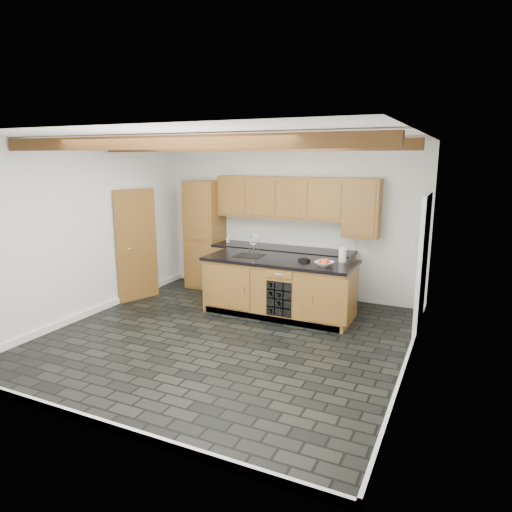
{
  "coord_description": "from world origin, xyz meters",
  "views": [
    {
      "loc": [
        3.02,
        -5.4,
        2.55
      ],
      "look_at": [
        0.11,
        0.8,
        1.06
      ],
      "focal_mm": 32.0,
      "sensor_mm": 36.0,
      "label": 1
    }
  ],
  "objects_px": {
    "island": "(279,287)",
    "kitchen_scale": "(304,260)",
    "fruit_bowl": "(324,264)",
    "paper_towel": "(343,255)"
  },
  "relations": [
    {
      "from": "paper_towel",
      "to": "fruit_bowl",
      "type": "bearing_deg",
      "value": -115.64
    },
    {
      "from": "island",
      "to": "fruit_bowl",
      "type": "bearing_deg",
      "value": -10.77
    },
    {
      "from": "island",
      "to": "kitchen_scale",
      "type": "xyz_separation_m",
      "value": [
        0.42,
        0.01,
        0.49
      ]
    },
    {
      "from": "island",
      "to": "kitchen_scale",
      "type": "bearing_deg",
      "value": 1.89
    },
    {
      "from": "island",
      "to": "paper_towel",
      "type": "bearing_deg",
      "value": 13.25
    },
    {
      "from": "fruit_bowl",
      "to": "paper_towel",
      "type": "xyz_separation_m",
      "value": [
        0.18,
        0.38,
        0.08
      ]
    },
    {
      "from": "island",
      "to": "fruit_bowl",
      "type": "distance_m",
      "value": 0.95
    },
    {
      "from": "island",
      "to": "paper_towel",
      "type": "distance_m",
      "value": 1.15
    },
    {
      "from": "kitchen_scale",
      "to": "paper_towel",
      "type": "relative_size",
      "value": 0.86
    },
    {
      "from": "fruit_bowl",
      "to": "paper_towel",
      "type": "height_order",
      "value": "paper_towel"
    }
  ]
}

